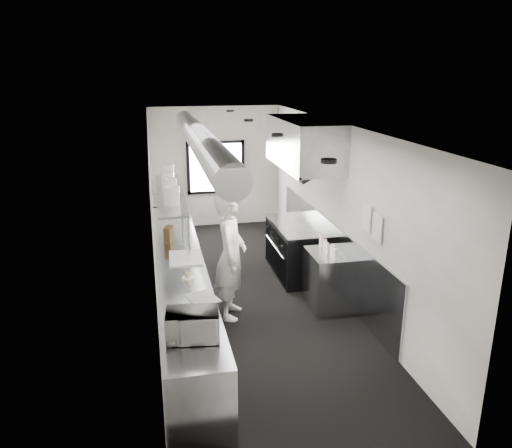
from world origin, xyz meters
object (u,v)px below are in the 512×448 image
prep_counter (181,287)px  squeeze_bottle_a (335,255)px  line_cook (231,256)px  squeeze_bottle_b (333,251)px  exhaust_hood (303,143)px  small_plate (188,278)px  range (297,249)px  deli_tub_a (178,319)px  plate_stack_d (168,174)px  squeeze_bottle_c (327,248)px  knife_block (169,234)px  plate_stack_a (172,195)px  pass_shelf (170,194)px  plate_stack_c (168,180)px  squeeze_bottle_d (325,244)px  bottle_station (330,280)px  microwave (193,325)px  far_work_table (170,219)px  plate_stack_b (170,187)px  cutting_board (186,258)px  deli_tub_b (181,320)px  squeeze_bottle_e (321,240)px

prep_counter → squeeze_bottle_a: size_ratio=33.56×
line_cook → squeeze_bottle_b: bearing=-81.5°
exhaust_hood → small_plate: size_ratio=12.94×
range → deli_tub_a: (-2.33, -3.16, 0.48)m
small_plate → plate_stack_d: bearing=91.7°
prep_counter → squeeze_bottle_c: (2.23, -0.19, 0.53)m
deli_tub_a → knife_block: 2.80m
deli_tub_a → small_plate: deli_tub_a is taller
deli_tub_a → squeeze_bottle_b: squeeze_bottle_b is taller
range → squeeze_bottle_c: squeeze_bottle_c is taller
plate_stack_a → squeeze_bottle_a: bearing=-27.5°
exhaust_hood → line_cook: size_ratio=1.14×
squeeze_bottle_b → pass_shelf: bearing=140.9°
prep_counter → plate_stack_c: (-0.06, 1.77, 1.27)m
squeeze_bottle_d → bottle_station: bearing=-78.2°
plate_stack_d → small_plate: bearing=-88.3°
plate_stack_d → squeeze_bottle_c: plate_stack_d is taller
knife_block → plate_stack_a: (0.08, -0.14, 0.69)m
line_cook → knife_block: line_cook is taller
exhaust_hood → squeeze_bottle_a: 2.20m
microwave → squeeze_bottle_c: (2.24, 2.12, -0.07)m
pass_shelf → plate_stack_a: (0.00, -0.80, 0.18)m
far_work_table → pass_shelf: bearing=-91.1°
line_cook → knife_block: 1.33m
far_work_table → plate_stack_b: (-0.04, -2.40, 1.27)m
bottle_station → small_plate: size_ratio=5.29×
line_cook → cutting_board: line_cook is taller
line_cook → plate_stack_b: (-0.79, 1.48, 0.75)m
deli_tub_a → plate_stack_d: bearing=88.5°
squeeze_bottle_c → squeeze_bottle_a: bearing=-86.0°
squeeze_bottle_a → squeeze_bottle_d: 0.48m
cutting_board → knife_block: (-0.21, 0.81, 0.12)m
exhaust_hood → knife_block: size_ratio=8.52×
prep_counter → line_cook: 0.92m
squeeze_bottle_a → squeeze_bottle_b: size_ratio=0.93×
deli_tub_b → knife_block: bearing=90.3°
prep_counter → plate_stack_c: bearing=91.9°
plate_stack_a → plate_stack_c: 1.07m
plate_stack_a → squeeze_bottle_c: bearing=-21.4°
microwave → plate_stack_b: (-0.04, 3.62, 0.67)m
line_cook → squeeze_bottle_e: 1.54m
range → deli_tub_b: bearing=-125.8°
squeeze_bottle_b → squeeze_bottle_a: bearing=-94.3°
prep_counter → bottle_station: bearing=-5.0°
squeeze_bottle_c → squeeze_bottle_d: 0.18m
plate_stack_b → far_work_table: bearing=88.9°
plate_stack_b → deli_tub_a: bearing=-91.6°
bottle_station → pass_shelf: bearing=144.0°
squeeze_bottle_e → bottle_station: bearing=-81.3°
pass_shelf → microwave: (0.04, -3.81, -0.48)m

